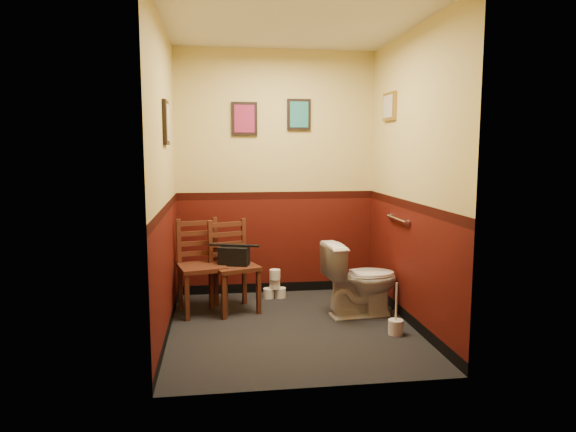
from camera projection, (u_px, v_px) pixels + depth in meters
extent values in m
cube|color=black|center=(292.00, 327.00, 4.70)|extent=(2.20, 2.40, 0.00)
cube|color=silver|center=(292.00, 21.00, 4.35)|extent=(2.20, 2.40, 0.00)
cube|color=#440E09|center=(276.00, 174.00, 5.70)|extent=(2.20, 0.00, 2.70)
cube|color=#440E09|center=(318.00, 192.00, 3.35)|extent=(2.20, 0.00, 2.70)
cube|color=#440E09|center=(165.00, 181.00, 4.38)|extent=(0.00, 2.40, 2.70)
cube|color=#440E09|center=(411.00, 179.00, 4.68)|extent=(0.00, 2.40, 2.70)
cylinder|color=silver|center=(397.00, 219.00, 4.97)|extent=(0.03, 0.50, 0.03)
cylinder|color=silver|center=(408.00, 223.00, 4.73)|extent=(0.02, 0.06, 0.06)
cylinder|color=silver|center=(390.00, 216.00, 5.22)|extent=(0.02, 0.06, 0.06)
cube|color=black|center=(244.00, 119.00, 5.56)|extent=(0.28, 0.03, 0.36)
cube|color=#8E2245|center=(244.00, 119.00, 5.54)|extent=(0.22, 0.01, 0.30)
cube|color=black|center=(299.00, 115.00, 5.64)|extent=(0.26, 0.03, 0.34)
cube|color=#257477|center=(299.00, 115.00, 5.62)|extent=(0.20, 0.01, 0.28)
cube|color=black|center=(166.00, 123.00, 4.41)|extent=(0.03, 0.30, 0.38)
cube|color=#B3A58D|center=(168.00, 123.00, 4.41)|extent=(0.01, 0.24, 0.31)
cube|color=olive|center=(389.00, 107.00, 5.17)|extent=(0.03, 0.34, 0.28)
cube|color=#B3A58D|center=(388.00, 107.00, 5.17)|extent=(0.01, 0.28, 0.22)
imported|color=white|center=(361.00, 279.00, 5.01)|extent=(0.77, 0.49, 0.72)
cylinder|color=silver|center=(396.00, 327.00, 4.52)|extent=(0.13, 0.13, 0.13)
cylinder|color=silver|center=(396.00, 303.00, 4.49)|extent=(0.02, 0.02, 0.37)
cube|color=#532719|center=(202.00, 267.00, 5.07)|extent=(0.52, 0.52, 0.04)
cube|color=#532719|center=(187.00, 297.00, 4.86)|extent=(0.05, 0.05, 0.47)
cube|color=#532719|center=(180.00, 287.00, 5.20)|extent=(0.05, 0.05, 0.47)
cube|color=#532719|center=(225.00, 293.00, 5.00)|extent=(0.05, 0.05, 0.47)
cube|color=#532719|center=(216.00, 284.00, 5.34)|extent=(0.05, 0.05, 0.47)
cube|color=#532719|center=(179.00, 242.00, 5.15)|extent=(0.05, 0.04, 0.47)
cube|color=#532719|center=(215.00, 240.00, 5.28)|extent=(0.05, 0.04, 0.47)
cube|color=#532719|center=(198.00, 253.00, 5.23)|extent=(0.35, 0.11, 0.05)
cube|color=#532719|center=(197.00, 243.00, 5.22)|extent=(0.35, 0.11, 0.05)
cube|color=#532719|center=(197.00, 233.00, 5.21)|extent=(0.35, 0.11, 0.05)
cube|color=#532719|center=(197.00, 223.00, 5.19)|extent=(0.35, 0.11, 0.05)
cube|color=#532719|center=(234.00, 267.00, 5.12)|extent=(0.54, 0.54, 0.04)
cube|color=#532719|center=(224.00, 296.00, 4.90)|extent=(0.05, 0.05, 0.46)
cube|color=#532719|center=(211.00, 287.00, 5.22)|extent=(0.05, 0.05, 0.46)
cube|color=#532719|center=(259.00, 291.00, 5.07)|extent=(0.05, 0.05, 0.46)
cube|color=#532719|center=(244.00, 283.00, 5.39)|extent=(0.05, 0.05, 0.46)
cube|color=#532719|center=(210.00, 243.00, 5.17)|extent=(0.05, 0.05, 0.46)
cube|color=#532719|center=(244.00, 240.00, 5.33)|extent=(0.05, 0.05, 0.46)
cube|color=#532719|center=(227.00, 254.00, 5.27)|extent=(0.33, 0.14, 0.05)
cube|color=#532719|center=(227.00, 244.00, 5.25)|extent=(0.33, 0.14, 0.05)
cube|color=#532719|center=(227.00, 234.00, 5.24)|extent=(0.33, 0.14, 0.05)
cube|color=#532719|center=(227.00, 224.00, 5.23)|extent=(0.33, 0.14, 0.05)
cube|color=black|center=(234.00, 256.00, 5.10)|extent=(0.32, 0.23, 0.18)
cylinder|color=black|center=(234.00, 245.00, 5.09)|extent=(0.25, 0.10, 0.03)
cylinder|color=silver|center=(269.00, 293.00, 5.63)|extent=(0.12, 0.12, 0.11)
cylinder|color=silver|center=(280.00, 293.00, 5.64)|extent=(0.12, 0.12, 0.11)
cylinder|color=silver|center=(275.00, 284.00, 5.61)|extent=(0.12, 0.12, 0.11)
cylinder|color=silver|center=(275.00, 274.00, 5.57)|extent=(0.12, 0.12, 0.11)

